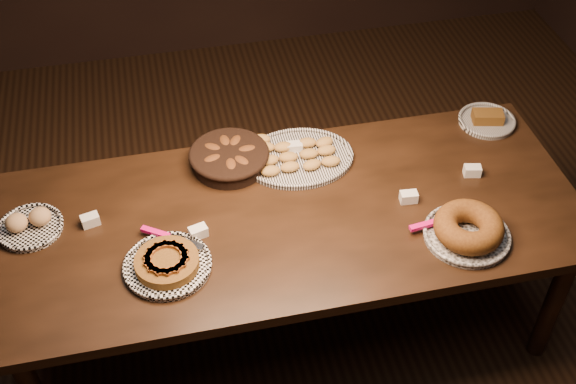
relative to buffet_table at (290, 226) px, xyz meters
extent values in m
plane|color=black|center=(0.00, 0.00, -0.68)|extent=(5.00, 5.00, 0.00)
cube|color=black|center=(0.00, 0.00, 0.05)|extent=(2.40, 1.00, 0.05)
cylinder|color=black|center=(1.08, -0.38, -0.33)|extent=(0.08, 0.08, 0.70)
cylinder|color=black|center=(-1.08, 0.38, -0.33)|extent=(0.08, 0.08, 0.70)
cylinder|color=black|center=(1.08, 0.38, -0.33)|extent=(0.08, 0.08, 0.70)
torus|color=white|center=(-0.51, -0.19, 0.09)|extent=(0.34, 0.34, 0.02)
cylinder|color=#492F0E|center=(-0.51, -0.19, 0.10)|extent=(0.29, 0.29, 0.04)
cube|color=#623110|center=(-0.45, -0.20, 0.13)|extent=(0.04, 0.09, 0.01)
cube|color=#623110|center=(-0.44, -0.17, 0.13)|extent=(0.04, 0.09, 0.01)
cube|color=#623110|center=(-0.46, -0.15, 0.13)|extent=(0.07, 0.08, 0.01)
cube|color=#623110|center=(-0.48, -0.13, 0.13)|extent=(0.08, 0.06, 0.01)
cube|color=#623110|center=(-0.51, -0.12, 0.13)|extent=(0.08, 0.03, 0.01)
cube|color=#623110|center=(-0.54, -0.13, 0.13)|extent=(0.08, 0.06, 0.01)
cube|color=#623110|center=(-0.56, -0.14, 0.13)|extent=(0.07, 0.08, 0.01)
cube|color=#623110|center=(-0.57, -0.17, 0.13)|extent=(0.04, 0.09, 0.01)
cube|color=#623110|center=(-0.57, -0.20, 0.13)|extent=(0.04, 0.09, 0.01)
cube|color=#623110|center=(-0.56, -0.23, 0.13)|extent=(0.07, 0.08, 0.01)
cube|color=#623110|center=(-0.54, -0.24, 0.13)|extent=(0.08, 0.06, 0.01)
cube|color=#623110|center=(-0.51, -0.25, 0.13)|extent=(0.08, 0.03, 0.01)
cube|color=#623110|center=(-0.48, -0.25, 0.13)|extent=(0.08, 0.06, 0.01)
cube|color=#623110|center=(-0.46, -0.23, 0.13)|extent=(0.07, 0.08, 0.01)
cube|color=#EB0B76|center=(-0.54, -0.02, 0.10)|extent=(0.11, 0.09, 0.02)
cube|color=silver|center=(-0.43, -0.09, 0.10)|extent=(0.14, 0.11, 0.00)
torus|color=black|center=(0.11, 0.31, 0.09)|extent=(0.39, 0.39, 0.02)
ellipsoid|color=olive|center=(-0.03, 0.23, 0.11)|extent=(0.08, 0.05, 0.04)
ellipsoid|color=olive|center=(0.05, 0.24, 0.11)|extent=(0.09, 0.06, 0.04)
ellipsoid|color=olive|center=(0.15, 0.23, 0.11)|extent=(0.09, 0.07, 0.04)
ellipsoid|color=olive|center=(0.23, 0.24, 0.11)|extent=(0.09, 0.06, 0.04)
ellipsoid|color=olive|center=(-0.02, 0.30, 0.11)|extent=(0.09, 0.07, 0.04)
ellipsoid|color=olive|center=(0.06, 0.30, 0.11)|extent=(0.09, 0.06, 0.04)
ellipsoid|color=olive|center=(0.15, 0.31, 0.11)|extent=(0.09, 0.06, 0.04)
ellipsoid|color=olive|center=(0.23, 0.31, 0.11)|extent=(0.09, 0.06, 0.04)
ellipsoid|color=olive|center=(-0.02, 0.39, 0.11)|extent=(0.09, 0.07, 0.04)
ellipsoid|color=olive|center=(0.05, 0.38, 0.11)|extent=(0.08, 0.05, 0.04)
ellipsoid|color=olive|center=(0.16, 0.38, 0.11)|extent=(0.09, 0.06, 0.04)
ellipsoid|color=olive|center=(0.24, 0.37, 0.11)|extent=(0.10, 0.08, 0.04)
ellipsoid|color=olive|center=(-0.03, 0.45, 0.11)|extent=(0.10, 0.07, 0.04)
torus|color=black|center=(0.65, -0.28, 0.09)|extent=(0.34, 0.34, 0.02)
torus|color=brown|center=(0.65, -0.28, 0.13)|extent=(0.35, 0.35, 0.09)
cube|color=#EB0B76|center=(0.49, -0.21, 0.10)|extent=(0.12, 0.04, 0.02)
cube|color=silver|center=(0.62, -0.19, 0.10)|extent=(0.15, 0.05, 0.00)
cylinder|color=black|center=(-0.19, 0.34, 0.11)|extent=(0.37, 0.37, 0.08)
torus|color=black|center=(-0.19, 0.34, 0.14)|extent=(0.35, 0.35, 0.03)
ellipsoid|color=#321A0A|center=(-0.11, 0.35, 0.14)|extent=(0.11, 0.06, 0.05)
ellipsoid|color=#321A0A|center=(-0.15, 0.41, 0.14)|extent=(0.10, 0.12, 0.05)
ellipsoid|color=#321A0A|center=(-0.20, 0.42, 0.14)|extent=(0.06, 0.11, 0.05)
ellipsoid|color=#321A0A|center=(-0.25, 0.39, 0.14)|extent=(0.12, 0.11, 0.05)
ellipsoid|color=#321A0A|center=(-0.27, 0.31, 0.14)|extent=(0.12, 0.09, 0.05)
ellipsoid|color=#321A0A|center=(-0.19, 0.26, 0.14)|extent=(0.06, 0.11, 0.05)
ellipsoid|color=#321A0A|center=(-0.15, 0.27, 0.14)|extent=(0.10, 0.12, 0.05)
torus|color=white|center=(-1.02, 0.13, 0.09)|extent=(0.26, 0.26, 0.02)
ellipsoid|color=#B08151|center=(-1.06, 0.13, 0.12)|extent=(0.09, 0.09, 0.07)
ellipsoid|color=#B08151|center=(-0.98, 0.15, 0.12)|extent=(0.09, 0.09, 0.07)
torus|color=black|center=(1.02, 0.38, 0.09)|extent=(0.26, 0.26, 0.02)
cube|color=#492F0E|center=(1.02, 0.38, 0.11)|extent=(0.15, 0.11, 0.05)
cube|color=white|center=(-0.38, -0.05, 0.10)|extent=(0.08, 0.06, 0.04)
cube|color=white|center=(0.10, 0.37, 0.10)|extent=(0.07, 0.05, 0.04)
cube|color=white|center=(0.49, -0.04, 0.10)|extent=(0.07, 0.05, 0.04)
cube|color=white|center=(-0.79, 0.11, 0.10)|extent=(0.08, 0.06, 0.04)
cube|color=white|center=(0.81, 0.06, 0.10)|extent=(0.08, 0.06, 0.04)
camera|label=1|loc=(-0.45, -2.01, 2.14)|focal=45.00mm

